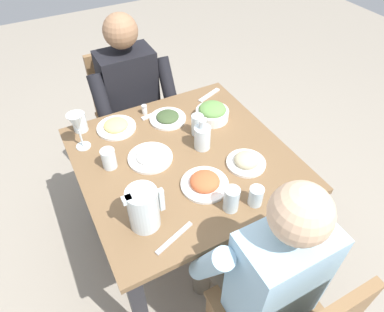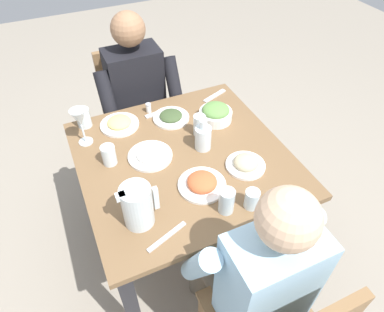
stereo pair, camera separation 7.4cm
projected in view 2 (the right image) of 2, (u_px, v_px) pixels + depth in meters
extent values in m
plane|color=gray|center=(185.00, 240.00, 2.14)|extent=(8.00, 8.00, 0.00)
cube|color=brown|center=(183.00, 158.00, 1.64)|extent=(0.97, 0.97, 0.03)
cube|color=#232328|center=(133.00, 310.00, 1.48)|extent=(0.06, 0.06, 0.70)
cube|color=#232328|center=(296.00, 239.00, 1.74)|extent=(0.06, 0.06, 0.70)
cube|color=#232328|center=(90.00, 177.00, 2.05)|extent=(0.06, 0.06, 0.70)
cube|color=#232328|center=(218.00, 138.00, 2.31)|extent=(0.06, 0.06, 0.70)
cube|color=olive|center=(266.00, 289.00, 1.69)|extent=(0.04, 0.04, 0.44)
cube|color=olive|center=(157.00, 125.00, 2.61)|extent=(0.04, 0.04, 0.44)
cube|color=olive|center=(113.00, 137.00, 2.51)|extent=(0.04, 0.04, 0.44)
cube|color=olive|center=(173.00, 153.00, 2.39)|extent=(0.04, 0.04, 0.44)
cube|color=olive|center=(126.00, 168.00, 2.29)|extent=(0.04, 0.04, 0.44)
cube|color=olive|center=(139.00, 119.00, 2.29)|extent=(0.40, 0.40, 0.03)
cube|color=olive|center=(127.00, 77.00, 2.25)|extent=(0.38, 0.04, 0.42)
cube|color=#9EC6E0|center=(268.00, 281.00, 1.20)|extent=(0.32, 0.20, 0.50)
sphere|color=#DBB28E|center=(288.00, 219.00, 0.94)|extent=(0.19, 0.19, 0.19)
cylinder|color=#665B4C|center=(217.00, 281.00, 1.49)|extent=(0.11, 0.38, 0.11)
cylinder|color=#665B4C|center=(198.00, 267.00, 1.76)|extent=(0.10, 0.10, 0.47)
cylinder|color=#9EC6E0|center=(199.00, 266.00, 1.22)|extent=(0.08, 0.23, 0.37)
cylinder|color=#665B4C|center=(251.00, 266.00, 1.54)|extent=(0.11, 0.38, 0.11)
cylinder|color=#665B4C|center=(227.00, 255.00, 1.81)|extent=(0.10, 0.10, 0.47)
cylinder|color=#9EC6E0|center=(292.00, 227.00, 1.33)|extent=(0.08, 0.23, 0.37)
cube|color=black|center=(136.00, 88.00, 2.09)|extent=(0.32, 0.20, 0.50)
sphere|color=#936B4C|center=(128.00, 29.00, 1.83)|extent=(0.19, 0.19, 0.19)
cylinder|color=#665B4C|center=(163.00, 138.00, 2.18)|extent=(0.11, 0.38, 0.11)
cylinder|color=#665B4C|center=(175.00, 179.00, 2.20)|extent=(0.10, 0.10, 0.47)
cylinder|color=black|center=(175.00, 89.00, 2.04)|extent=(0.08, 0.23, 0.37)
cylinder|color=#665B4C|center=(137.00, 145.00, 2.13)|extent=(0.11, 0.38, 0.11)
cylinder|color=#665B4C|center=(150.00, 187.00, 2.15)|extent=(0.10, 0.10, 0.47)
cylinder|color=black|center=(109.00, 105.00, 1.92)|extent=(0.08, 0.23, 0.37)
cylinder|color=silver|center=(137.00, 206.00, 1.30)|extent=(0.12, 0.12, 0.19)
cube|color=silver|center=(156.00, 198.00, 1.31)|extent=(0.02, 0.02, 0.11)
cube|color=silver|center=(120.00, 196.00, 1.22)|extent=(0.04, 0.03, 0.02)
cylinder|color=white|center=(216.00, 115.00, 1.82)|extent=(0.18, 0.18, 0.05)
ellipsoid|color=#608E47|center=(216.00, 110.00, 1.79)|extent=(0.14, 0.14, 0.06)
cylinder|color=white|center=(171.00, 118.00, 1.83)|extent=(0.19, 0.19, 0.01)
ellipsoid|color=#3D512D|center=(171.00, 116.00, 1.82)|extent=(0.12, 0.12, 0.04)
cylinder|color=white|center=(150.00, 156.00, 1.62)|extent=(0.21, 0.21, 0.01)
ellipsoid|color=white|center=(150.00, 154.00, 1.61)|extent=(0.13, 0.13, 0.04)
cylinder|color=white|center=(245.00, 165.00, 1.58)|extent=(0.18, 0.18, 0.01)
ellipsoid|color=#B7AD89|center=(246.00, 162.00, 1.56)|extent=(0.11, 0.11, 0.06)
cylinder|color=white|center=(120.00, 125.00, 1.79)|extent=(0.20, 0.20, 0.01)
ellipsoid|color=#E0C670|center=(119.00, 122.00, 1.78)|extent=(0.13, 0.13, 0.05)
cylinder|color=white|center=(203.00, 185.00, 1.49)|extent=(0.21, 0.21, 0.01)
ellipsoid|color=#CC5B33|center=(203.00, 182.00, 1.48)|extent=(0.13, 0.13, 0.06)
cylinder|color=silver|center=(199.00, 125.00, 1.71)|extent=(0.06, 0.06, 0.11)
cylinder|color=silver|center=(227.00, 201.00, 1.36)|extent=(0.06, 0.06, 0.11)
cylinder|color=silver|center=(83.00, 118.00, 1.76)|extent=(0.07, 0.07, 0.10)
cylinder|color=silver|center=(252.00, 199.00, 1.39)|extent=(0.06, 0.06, 0.09)
cylinder|color=silver|center=(109.00, 155.00, 1.57)|extent=(0.07, 0.07, 0.10)
cylinder|color=silver|center=(86.00, 142.00, 1.70)|extent=(0.07, 0.07, 0.01)
cylinder|color=silver|center=(84.00, 134.00, 1.66)|extent=(0.01, 0.01, 0.10)
cone|color=silver|center=(79.00, 118.00, 1.60)|extent=(0.08, 0.08, 0.09)
cylinder|color=silver|center=(203.00, 138.00, 1.63)|extent=(0.08, 0.08, 0.12)
cylinder|color=gold|center=(203.00, 142.00, 1.65)|extent=(0.07, 0.07, 0.07)
cylinder|color=silver|center=(203.00, 125.00, 1.58)|extent=(0.03, 0.03, 0.04)
cylinder|color=white|center=(149.00, 109.00, 1.87)|extent=(0.03, 0.03, 0.04)
cylinder|color=#B2B2B7|center=(148.00, 105.00, 1.85)|extent=(0.03, 0.03, 0.01)
cube|color=silver|center=(215.00, 96.00, 1.99)|extent=(0.17, 0.09, 0.01)
cube|color=silver|center=(167.00, 237.00, 1.31)|extent=(0.18, 0.08, 0.01)
cube|color=silver|center=(160.00, 112.00, 1.88)|extent=(0.17, 0.05, 0.01)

